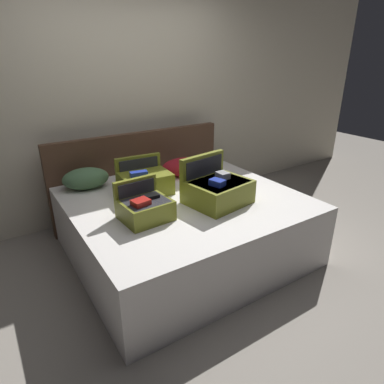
{
  "coord_description": "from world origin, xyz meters",
  "views": [
    {
      "loc": [
        -1.46,
        -1.98,
        1.8
      ],
      "look_at": [
        0.0,
        0.26,
        0.68
      ],
      "focal_mm": 31.13,
      "sensor_mm": 36.0,
      "label": 1
    }
  ],
  "objects_px": {
    "hard_case_medium": "(145,181)",
    "hard_case_small": "(145,207)",
    "pillow_near_headboard": "(183,167)",
    "pillow_center_head": "(86,178)",
    "bed": "(184,225)",
    "hard_case_large": "(217,189)"
  },
  "relations": [
    {
      "from": "pillow_near_headboard",
      "to": "pillow_center_head",
      "type": "distance_m",
      "value": 1.0
    },
    {
      "from": "hard_case_large",
      "to": "hard_case_medium",
      "type": "xyz_separation_m",
      "value": [
        -0.43,
        0.55,
        -0.01
      ]
    },
    {
      "from": "pillow_center_head",
      "to": "hard_case_medium",
      "type": "bearing_deg",
      "value": -43.49
    },
    {
      "from": "pillow_near_headboard",
      "to": "pillow_center_head",
      "type": "bearing_deg",
      "value": 169.14
    },
    {
      "from": "pillow_near_headboard",
      "to": "hard_case_medium",
      "type": "bearing_deg",
      "value": -158.26
    },
    {
      "from": "bed",
      "to": "pillow_center_head",
      "type": "xyz_separation_m",
      "value": [
        -0.68,
        0.7,
        0.39
      ]
    },
    {
      "from": "pillow_center_head",
      "to": "hard_case_large",
      "type": "bearing_deg",
      "value": -47.95
    },
    {
      "from": "hard_case_small",
      "to": "pillow_near_headboard",
      "type": "relative_size",
      "value": 0.83
    },
    {
      "from": "hard_case_medium",
      "to": "hard_case_small",
      "type": "bearing_deg",
      "value": -112.21
    },
    {
      "from": "hard_case_medium",
      "to": "hard_case_small",
      "type": "relative_size",
      "value": 1.21
    },
    {
      "from": "pillow_near_headboard",
      "to": "pillow_center_head",
      "type": "height_order",
      "value": "pillow_center_head"
    },
    {
      "from": "hard_case_small",
      "to": "pillow_near_headboard",
      "type": "height_order",
      "value": "hard_case_small"
    },
    {
      "from": "hard_case_large",
      "to": "pillow_center_head",
      "type": "height_order",
      "value": "hard_case_large"
    },
    {
      "from": "hard_case_small",
      "to": "hard_case_large",
      "type": "bearing_deg",
      "value": -8.75
    },
    {
      "from": "bed",
      "to": "hard_case_large",
      "type": "distance_m",
      "value": 0.52
    },
    {
      "from": "bed",
      "to": "hard_case_small",
      "type": "height_order",
      "value": "hard_case_small"
    },
    {
      "from": "bed",
      "to": "pillow_center_head",
      "type": "distance_m",
      "value": 1.05
    },
    {
      "from": "hard_case_large",
      "to": "hard_case_medium",
      "type": "distance_m",
      "value": 0.7
    },
    {
      "from": "hard_case_small",
      "to": "pillow_center_head",
      "type": "bearing_deg",
      "value": 98.79
    },
    {
      "from": "hard_case_small",
      "to": "pillow_near_headboard",
      "type": "distance_m",
      "value": 1.06
    },
    {
      "from": "hard_case_medium",
      "to": "pillow_center_head",
      "type": "bearing_deg",
      "value": 139.99
    },
    {
      "from": "hard_case_large",
      "to": "hard_case_small",
      "type": "height_order",
      "value": "hard_case_large"
    }
  ]
}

